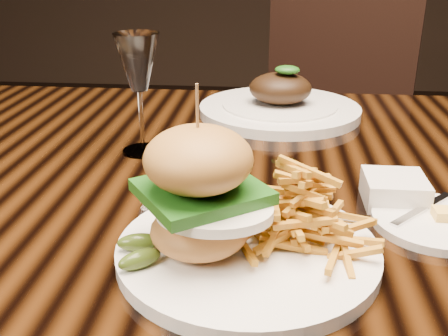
# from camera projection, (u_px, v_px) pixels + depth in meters

# --- Properties ---
(dining_table) EXTENTS (1.60, 0.90, 0.75)m
(dining_table) POSITION_uv_depth(u_px,v_px,m) (243.00, 218.00, 0.77)
(dining_table) COLOR black
(dining_table) RESTS_ON ground
(burger_plate) EXTENTS (0.27, 0.27, 0.18)m
(burger_plate) POSITION_uv_depth(u_px,v_px,m) (247.00, 213.00, 0.52)
(burger_plate) COLOR white
(burger_plate) RESTS_ON dining_table
(side_saucer) EXTENTS (0.14, 0.14, 0.02)m
(side_saucer) POSITION_uv_depth(u_px,v_px,m) (434.00, 221.00, 0.60)
(side_saucer) COLOR white
(side_saucer) RESTS_ON dining_table
(ramekin) EXTENTS (0.09, 0.09, 0.03)m
(ramekin) POSITION_uv_depth(u_px,v_px,m) (394.00, 190.00, 0.65)
(ramekin) COLOR white
(ramekin) RESTS_ON dining_table
(wine_glass) EXTENTS (0.07, 0.07, 0.18)m
(wine_glass) POSITION_uv_depth(u_px,v_px,m) (138.00, 67.00, 0.76)
(wine_glass) COLOR white
(wine_glass) RESTS_ON dining_table
(far_dish) EXTENTS (0.30, 0.30, 0.10)m
(far_dish) POSITION_uv_depth(u_px,v_px,m) (280.00, 105.00, 0.99)
(far_dish) COLOR white
(far_dish) RESTS_ON dining_table
(chair_far) EXTENTS (0.57, 0.57, 0.95)m
(chair_far) POSITION_uv_depth(u_px,v_px,m) (329.00, 124.00, 1.62)
(chair_far) COLOR black
(chair_far) RESTS_ON ground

